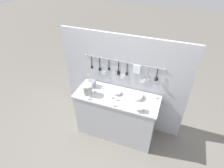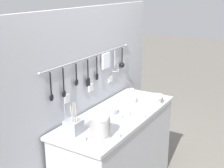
{
  "view_description": "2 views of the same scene",
  "coord_description": "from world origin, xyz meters",
  "px_view_note": "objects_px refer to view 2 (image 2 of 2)",
  "views": [
    {
      "loc": [
        0.77,
        -2.24,
        2.84
      ],
      "look_at": [
        -0.07,
        -0.04,
        1.12
      ],
      "focal_mm": 30.0,
      "sensor_mm": 36.0,
      "label": 1
    },
    {
      "loc": [
        -2.27,
        -1.32,
        1.99
      ],
      "look_at": [
        -0.04,
        0.03,
        1.16
      ],
      "focal_mm": 50.0,
      "sensor_mm": 36.0,
      "label": 2
    }
  ],
  "objects_px": {
    "steel_mixing_bowl": "(111,111)",
    "cup_back_left": "(128,113)",
    "cup_edge_near": "(132,90)",
    "cup_by_caddy": "(83,139)",
    "cutlery_caddy": "(73,126)",
    "cup_front_left": "(79,124)",
    "bowl_stack_short_front": "(100,126)",
    "cup_beside_plates": "(97,128)",
    "cup_centre": "(120,116)",
    "bowl_stack_tall_left": "(157,99)",
    "cup_mid_row": "(143,116)",
    "cup_back_right": "(118,135)",
    "plate_stack": "(126,99)"
  },
  "relations": [
    {
      "from": "steel_mixing_bowl",
      "to": "cup_back_left",
      "type": "height_order",
      "value": "steel_mixing_bowl"
    },
    {
      "from": "steel_mixing_bowl",
      "to": "cup_back_right",
      "type": "xyz_separation_m",
      "value": [
        -0.39,
        -0.3,
        -0.0
      ]
    },
    {
      "from": "bowl_stack_tall_left",
      "to": "cup_back_right",
      "type": "relative_size",
      "value": 2.87
    },
    {
      "from": "cup_front_left",
      "to": "cup_centre",
      "type": "bearing_deg",
      "value": -34.07
    },
    {
      "from": "steel_mixing_bowl",
      "to": "cup_back_left",
      "type": "distance_m",
      "value": 0.16
    },
    {
      "from": "cup_mid_row",
      "to": "cup_edge_near",
      "type": "relative_size",
      "value": 1.0
    },
    {
      "from": "cup_by_caddy",
      "to": "cup_edge_near",
      "type": "relative_size",
      "value": 1.0
    },
    {
      "from": "steel_mixing_bowl",
      "to": "cup_centre",
      "type": "xyz_separation_m",
      "value": [
        -0.06,
        -0.13,
        -0.0
      ]
    },
    {
      "from": "cup_by_caddy",
      "to": "cup_centre",
      "type": "bearing_deg",
      "value": -3.22
    },
    {
      "from": "bowl_stack_tall_left",
      "to": "cup_front_left",
      "type": "distance_m",
      "value": 0.89
    },
    {
      "from": "cutlery_caddy",
      "to": "cup_back_right",
      "type": "bearing_deg",
      "value": -71.72
    },
    {
      "from": "cup_front_left",
      "to": "cup_beside_plates",
      "type": "height_order",
      "value": "same"
    },
    {
      "from": "cup_beside_plates",
      "to": "bowl_stack_short_front",
      "type": "bearing_deg",
      "value": -133.92
    },
    {
      "from": "bowl_stack_short_front",
      "to": "cup_beside_plates",
      "type": "height_order",
      "value": "bowl_stack_short_front"
    },
    {
      "from": "cup_beside_plates",
      "to": "cup_back_right",
      "type": "bearing_deg",
      "value": -94.0
    },
    {
      "from": "bowl_stack_short_front",
      "to": "steel_mixing_bowl",
      "type": "xyz_separation_m",
      "value": [
        0.46,
        0.18,
        -0.08
      ]
    },
    {
      "from": "cup_back_right",
      "to": "cup_centre",
      "type": "distance_m",
      "value": 0.37
    },
    {
      "from": "bowl_stack_tall_left",
      "to": "cup_beside_plates",
      "type": "relative_size",
      "value": 2.87
    },
    {
      "from": "cup_front_left",
      "to": "cup_mid_row",
      "type": "distance_m",
      "value": 0.57
    },
    {
      "from": "cup_centre",
      "to": "cup_edge_near",
      "type": "height_order",
      "value": "same"
    },
    {
      "from": "cup_beside_plates",
      "to": "cup_by_caddy",
      "type": "distance_m",
      "value": 0.2
    },
    {
      "from": "bowl_stack_tall_left",
      "to": "cup_beside_plates",
      "type": "height_order",
      "value": "bowl_stack_tall_left"
    },
    {
      "from": "cup_back_right",
      "to": "cup_back_left",
      "type": "height_order",
      "value": "same"
    },
    {
      "from": "cup_by_caddy",
      "to": "steel_mixing_bowl",
      "type": "bearing_deg",
      "value": 10.19
    },
    {
      "from": "bowl_stack_tall_left",
      "to": "cutlery_caddy",
      "type": "distance_m",
      "value": 0.99
    },
    {
      "from": "cup_back_left",
      "to": "cup_edge_near",
      "type": "bearing_deg",
      "value": 24.78
    },
    {
      "from": "cup_back_left",
      "to": "cup_by_caddy",
      "type": "bearing_deg",
      "value": 175.14
    },
    {
      "from": "bowl_stack_tall_left",
      "to": "cup_back_right",
      "type": "height_order",
      "value": "bowl_stack_tall_left"
    },
    {
      "from": "cup_mid_row",
      "to": "cup_back_left",
      "type": "relative_size",
      "value": 1.0
    },
    {
      "from": "cup_back_left",
      "to": "cup_edge_near",
      "type": "relative_size",
      "value": 1.0
    },
    {
      "from": "cup_centre",
      "to": "cup_back_left",
      "type": "xyz_separation_m",
      "value": [
        0.1,
        -0.02,
        0.0
      ]
    },
    {
      "from": "cup_beside_plates",
      "to": "cup_front_left",
      "type": "bearing_deg",
      "value": 90.41
    },
    {
      "from": "cup_back_right",
      "to": "cup_front_left",
      "type": "bearing_deg",
      "value": 88.01
    },
    {
      "from": "cup_beside_plates",
      "to": "cup_back_left",
      "type": "height_order",
      "value": "same"
    },
    {
      "from": "bowl_stack_short_front",
      "to": "cup_by_caddy",
      "type": "distance_m",
      "value": 0.16
    },
    {
      "from": "bowl_stack_tall_left",
      "to": "cup_mid_row",
      "type": "xyz_separation_m",
      "value": [
        -0.4,
        -0.04,
        -0.02
      ]
    },
    {
      "from": "cutlery_caddy",
      "to": "cup_back_left",
      "type": "bearing_deg",
      "value": -20.04
    },
    {
      "from": "steel_mixing_bowl",
      "to": "cup_edge_near",
      "type": "bearing_deg",
      "value": 10.21
    },
    {
      "from": "bowl_stack_short_front",
      "to": "cup_back_left",
      "type": "relative_size",
      "value": 5.0
    },
    {
      "from": "cup_by_caddy",
      "to": "cup_back_left",
      "type": "height_order",
      "value": "same"
    },
    {
      "from": "cup_by_caddy",
      "to": "cup_edge_near",
      "type": "xyz_separation_m",
      "value": [
        1.2,
        0.22,
        0.0
      ]
    },
    {
      "from": "cup_back_right",
      "to": "cup_front_left",
      "type": "relative_size",
      "value": 1.0
    },
    {
      "from": "cup_back_right",
      "to": "cup_back_left",
      "type": "xyz_separation_m",
      "value": [
        0.43,
        0.14,
        0.0
      ]
    },
    {
      "from": "bowl_stack_short_front",
      "to": "plate_stack",
      "type": "bearing_deg",
      "value": 14.55
    },
    {
      "from": "cup_edge_near",
      "to": "cup_back_left",
      "type": "bearing_deg",
      "value": -155.22
    },
    {
      "from": "bowl_stack_tall_left",
      "to": "steel_mixing_bowl",
      "type": "height_order",
      "value": "bowl_stack_tall_left"
    },
    {
      "from": "cup_back_right",
      "to": "cup_edge_near",
      "type": "xyz_separation_m",
      "value": [
        1.01,
        0.41,
        0.0
      ]
    },
    {
      "from": "cup_beside_plates",
      "to": "cup_centre",
      "type": "relative_size",
      "value": 1.0
    },
    {
      "from": "cutlery_caddy",
      "to": "cup_front_left",
      "type": "distance_m",
      "value": 0.14
    },
    {
      "from": "bowl_stack_tall_left",
      "to": "cup_centre",
      "type": "xyz_separation_m",
      "value": [
        -0.5,
        0.13,
        -0.02
      ]
    }
  ]
}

